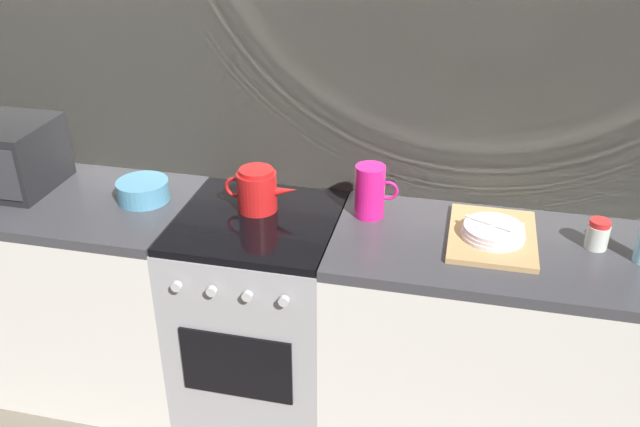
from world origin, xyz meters
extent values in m
plane|color=#6B6054|center=(0.00, 0.00, 0.00)|extent=(8.00, 8.00, 0.00)
cube|color=#B2AD9E|center=(0.00, 0.33, 1.20)|extent=(3.60, 0.05, 2.40)
cube|color=silver|center=(0.00, 0.30, 1.20)|extent=(3.58, 0.01, 2.39)
cube|color=silver|center=(-0.90, 0.00, 0.43)|extent=(1.20, 0.60, 0.86)
cube|color=#38383D|center=(-0.90, 0.00, 0.88)|extent=(1.20, 0.60, 0.04)
cube|color=#9E9EA3|center=(0.00, 0.00, 0.43)|extent=(0.60, 0.60, 0.87)
cube|color=black|center=(0.00, 0.00, 0.89)|extent=(0.59, 0.59, 0.03)
cube|color=black|center=(0.00, -0.30, 0.45)|extent=(0.42, 0.01, 0.28)
cylinder|color=#B7B7BC|center=(-0.19, -0.32, 0.78)|extent=(0.04, 0.02, 0.04)
cylinder|color=#B7B7BC|center=(-0.06, -0.32, 0.78)|extent=(0.04, 0.02, 0.04)
cylinder|color=#B7B7BC|center=(0.06, -0.32, 0.78)|extent=(0.04, 0.02, 0.04)
cylinder|color=#B7B7BC|center=(0.19, -0.32, 0.78)|extent=(0.04, 0.02, 0.04)
cube|color=silver|center=(0.90, 0.00, 0.43)|extent=(1.20, 0.60, 0.86)
cube|color=#38383D|center=(0.90, 0.00, 0.88)|extent=(1.20, 0.60, 0.04)
cube|color=#333338|center=(-0.93, -0.13, 1.04)|extent=(0.09, 0.01, 0.21)
cylinder|color=red|center=(-0.02, 0.07, 0.98)|extent=(0.15, 0.15, 0.15)
cylinder|color=red|center=(-0.02, 0.07, 1.06)|extent=(0.13, 0.13, 0.02)
cone|color=red|center=(0.09, 0.07, 0.99)|extent=(0.10, 0.04, 0.05)
torus|color=red|center=(-0.10, 0.07, 0.98)|extent=(0.08, 0.01, 0.08)
cylinder|color=teal|center=(-0.47, 0.05, 0.94)|extent=(0.20, 0.20, 0.08)
cylinder|color=#E5197A|center=(0.40, 0.12, 1.00)|extent=(0.11, 0.11, 0.20)
torus|color=#E5197A|center=(0.47, 0.12, 1.01)|extent=(0.08, 0.01, 0.08)
cube|color=tan|center=(0.85, 0.04, 0.91)|extent=(0.30, 0.40, 0.02)
cylinder|color=silver|center=(0.85, 0.02, 0.93)|extent=(0.22, 0.22, 0.01)
cylinder|color=silver|center=(0.85, 0.02, 0.94)|extent=(0.21, 0.21, 0.01)
cylinder|color=silver|center=(0.85, 0.02, 0.96)|extent=(0.21, 0.21, 0.01)
cylinder|color=silver|center=(0.87, 0.02, 0.97)|extent=(0.16, 0.07, 0.01)
cube|color=silver|center=(0.83, 0.03, 0.97)|extent=(0.16, 0.09, 0.00)
cylinder|color=silver|center=(1.20, 0.06, 0.94)|extent=(0.08, 0.08, 0.08)
cylinder|color=red|center=(1.20, 0.06, 0.99)|extent=(0.07, 0.07, 0.02)
camera|label=1|loc=(0.72, -2.11, 2.12)|focal=38.44mm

